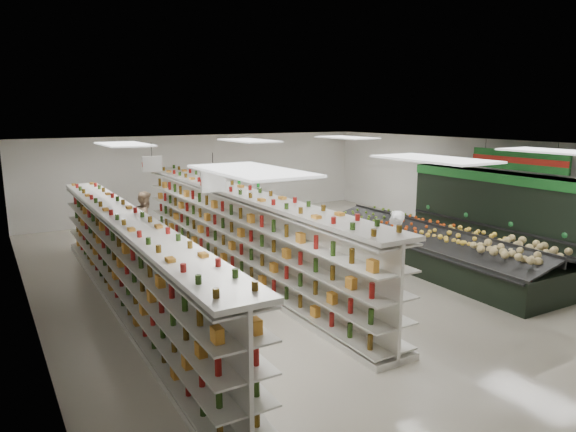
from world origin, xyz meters
TOP-DOWN VIEW (x-y plane):
  - floor at (0.00, 0.00)m, footprint 16.00×16.00m
  - ceiling at (0.00, 0.00)m, footprint 14.00×16.00m
  - wall_back at (0.00, 8.00)m, footprint 14.00×0.02m
  - wall_left at (-7.00, 0.00)m, footprint 0.02×16.00m
  - wall_right at (7.00, 0.00)m, footprint 0.02×16.00m
  - produce_wall_case at (6.53, -1.50)m, footprint 0.93×8.00m
  - aisle_sign_near at (-3.80, -2.00)m, footprint 0.52×0.06m
  - aisle_sign_far at (-3.80, 2.00)m, footprint 0.52×0.06m
  - hortifruti_banner at (6.25, -1.50)m, footprint 0.12×3.20m
  - gondola_left at (-5.14, -0.63)m, footprint 1.00×11.42m
  - gondola_center at (-2.07, 0.67)m, footprint 1.02×12.29m
  - produce_island at (2.78, -1.68)m, footprint 2.90×7.43m
  - soda_endcap at (0.63, 5.69)m, footprint 1.34×1.03m
  - shopper_main at (0.29, -2.66)m, footprint 0.82×0.76m
  - shopper_background at (-3.48, 4.00)m, footprint 0.84×1.00m

SIDE VIEW (x-z plane):
  - floor at x=0.00m, z-range 0.00..0.00m
  - produce_island at x=2.78m, z-range -0.05..1.05m
  - soda_endcap at x=0.63m, z-range -0.02..1.52m
  - shopper_background at x=-3.48m, z-range 0.00..1.75m
  - gondola_left at x=-5.14m, z-range -0.08..1.90m
  - shopper_main at x=0.29m, z-range 0.00..1.89m
  - gondola_center at x=-2.07m, z-range -0.09..2.04m
  - produce_wall_case at x=6.53m, z-range 0.14..2.34m
  - wall_back at x=0.00m, z-range 0.00..3.20m
  - wall_left at x=-7.00m, z-range 0.00..3.20m
  - wall_right at x=7.00m, z-range 0.00..3.20m
  - hortifruti_banner at x=6.25m, z-range 2.18..3.13m
  - aisle_sign_near at x=-3.80m, z-range 2.38..3.13m
  - aisle_sign_far at x=-3.80m, z-range 2.38..3.13m
  - ceiling at x=0.00m, z-range 3.19..3.21m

